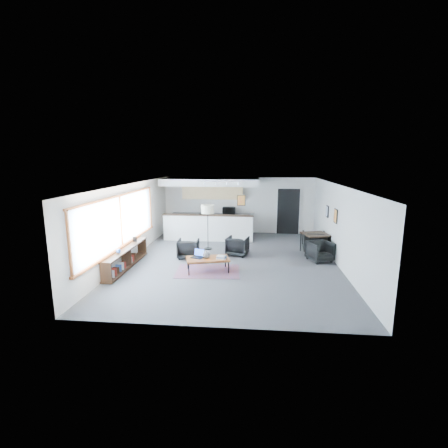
# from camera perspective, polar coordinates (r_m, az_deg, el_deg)

# --- Properties ---
(room) EXTENTS (7.02, 9.02, 2.62)m
(room) POSITION_cam_1_polar(r_m,az_deg,el_deg) (10.84, 1.34, 0.06)
(room) COLOR #4D4D4F
(room) RESTS_ON ground
(window) EXTENTS (0.10, 5.95, 1.66)m
(window) POSITION_cam_1_polar(r_m,az_deg,el_deg) (10.77, -17.73, 0.28)
(window) COLOR #8CBFFF
(window) RESTS_ON room
(console) EXTENTS (0.35, 3.00, 0.80)m
(console) POSITION_cam_1_polar(r_m,az_deg,el_deg) (10.84, -16.89, -5.75)
(console) COLOR #331F12
(console) RESTS_ON floor
(kitchenette) EXTENTS (4.20, 1.96, 2.60)m
(kitchenette) POSITION_cam_1_polar(r_m,az_deg,el_deg) (14.59, -2.29, 3.27)
(kitchenette) COLOR white
(kitchenette) RESTS_ON floor
(doorway) EXTENTS (1.10, 0.12, 2.15)m
(doorway) POSITION_cam_1_polar(r_m,az_deg,el_deg) (15.29, 11.21, 2.28)
(doorway) COLOR black
(doorway) RESTS_ON room
(track_light) EXTENTS (1.60, 0.07, 0.15)m
(track_light) POSITION_cam_1_polar(r_m,az_deg,el_deg) (12.91, -0.55, 7.37)
(track_light) COLOR silver
(track_light) RESTS_ON room
(wall_art_lower) EXTENTS (0.03, 0.38, 0.48)m
(wall_art_lower) POSITION_cam_1_polar(r_m,az_deg,el_deg) (11.48, 19.03, 1.34)
(wall_art_lower) COLOR black
(wall_art_lower) RESTS_ON room
(wall_art_upper) EXTENTS (0.03, 0.34, 0.44)m
(wall_art_upper) POSITION_cam_1_polar(r_m,az_deg,el_deg) (12.74, 17.69, 2.13)
(wall_art_upper) COLOR black
(wall_art_upper) RESTS_ON room
(kilim_rug) EXTENTS (2.03, 1.45, 0.01)m
(kilim_rug) POSITION_cam_1_polar(r_m,az_deg,el_deg) (10.18, -2.86, -8.27)
(kilim_rug) COLOR #643B4D
(kilim_rug) RESTS_ON floor
(coffee_table) EXTENTS (1.44, 1.01, 0.43)m
(coffee_table) POSITION_cam_1_polar(r_m,az_deg,el_deg) (10.06, -2.88, -6.19)
(coffee_table) COLOR brown
(coffee_table) RESTS_ON floor
(laptop) EXTENTS (0.44, 0.40, 0.26)m
(laptop) POSITION_cam_1_polar(r_m,az_deg,el_deg) (10.15, -4.54, -5.42)
(laptop) COLOR black
(laptop) RESTS_ON coffee_table
(ceramic_pot) EXTENTS (0.23, 0.23, 0.23)m
(ceramic_pot) POSITION_cam_1_polar(r_m,az_deg,el_deg) (10.01, -3.11, -5.37)
(ceramic_pot) COLOR gray
(ceramic_pot) RESTS_ON coffee_table
(book_stack) EXTENTS (0.33, 0.28, 0.09)m
(book_stack) POSITION_cam_1_polar(r_m,az_deg,el_deg) (9.99, -0.44, -5.85)
(book_stack) COLOR silver
(book_stack) RESTS_ON coffee_table
(coaster) EXTENTS (0.12, 0.12, 0.01)m
(coaster) POSITION_cam_1_polar(r_m,az_deg,el_deg) (9.88, -2.76, -6.29)
(coaster) COLOR #E5590C
(coaster) RESTS_ON coffee_table
(armchair_left) EXTENTS (0.74, 0.70, 0.73)m
(armchair_left) POSITION_cam_1_polar(r_m,az_deg,el_deg) (11.48, -6.30, -4.17)
(armchair_left) COLOR black
(armchair_left) RESTS_ON floor
(armchair_right) EXTENTS (0.85, 0.82, 0.74)m
(armchair_right) POSITION_cam_1_polar(r_m,az_deg,el_deg) (11.73, 2.39, -3.73)
(armchair_right) COLOR black
(armchair_right) RESTS_ON floor
(floor_lamp) EXTENTS (0.65, 0.65, 1.73)m
(floor_lamp) POSITION_cam_1_polar(r_m,az_deg,el_deg) (12.31, -2.89, 2.34)
(floor_lamp) COLOR black
(floor_lamp) RESTS_ON floor
(dining_table) EXTENTS (1.09, 1.09, 0.74)m
(dining_table) POSITION_cam_1_polar(r_m,az_deg,el_deg) (12.33, 15.80, -1.95)
(dining_table) COLOR #331F12
(dining_table) RESTS_ON floor
(dining_chair_near) EXTENTS (0.80, 0.78, 0.64)m
(dining_chair_near) POSITION_cam_1_polar(r_m,az_deg,el_deg) (11.54, 16.51, -4.73)
(dining_chair_near) COLOR black
(dining_chair_near) RESTS_ON floor
(dining_chair_far) EXTENTS (0.73, 0.69, 0.72)m
(dining_chair_far) POSITION_cam_1_polar(r_m,az_deg,el_deg) (12.60, 15.56, -3.15)
(dining_chair_far) COLOR black
(dining_chair_far) RESTS_ON floor
(microwave) EXTENTS (0.58, 0.33, 0.39)m
(microwave) POSITION_cam_1_polar(r_m,az_deg,el_deg) (14.98, 0.87, 2.51)
(microwave) COLOR black
(microwave) RESTS_ON kitchenette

